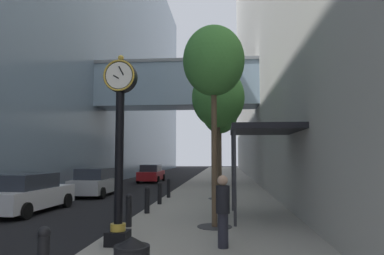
# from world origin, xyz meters

# --- Properties ---
(ground_plane) EXTENTS (110.00, 110.00, 0.00)m
(ground_plane) POSITION_xyz_m (0.00, 27.00, 0.00)
(ground_plane) COLOR black
(ground_plane) RESTS_ON ground
(sidewalk_right) EXTENTS (6.02, 80.00, 0.14)m
(sidewalk_right) POSITION_xyz_m (3.01, 30.00, 0.07)
(sidewalk_right) COLOR #9E998E
(sidewalk_right) RESTS_ON ground
(building_block_left) EXTENTS (22.23, 80.00, 30.53)m
(building_block_left) POSITION_xyz_m (-11.33, 29.96, 15.21)
(building_block_left) COLOR slate
(building_block_left) RESTS_ON ground
(street_clock) EXTENTS (0.84, 0.55, 4.86)m
(street_clock) POSITION_xyz_m (0.70, 5.89, 2.81)
(street_clock) COLOR black
(street_clock) RESTS_ON sidewalk_right
(bollard_third) EXTENTS (0.21, 0.21, 1.04)m
(bollard_third) POSITION_xyz_m (0.34, 8.17, 0.68)
(bollard_third) COLOR black
(bollard_third) RESTS_ON sidewalk_right
(bollard_fourth) EXTENTS (0.21, 0.21, 1.04)m
(bollard_fourth) POSITION_xyz_m (0.34, 10.78, 0.68)
(bollard_fourth) COLOR black
(bollard_fourth) RESTS_ON sidewalk_right
(bollard_fifth) EXTENTS (0.21, 0.21, 1.04)m
(bollard_fifth) POSITION_xyz_m (0.34, 13.40, 0.68)
(bollard_fifth) COLOR black
(bollard_fifth) RESTS_ON sidewalk_right
(bollard_sixth) EXTENTS (0.21, 0.21, 1.04)m
(bollard_sixth) POSITION_xyz_m (0.34, 16.01, 0.68)
(bollard_sixth) COLOR black
(bollard_sixth) RESTS_ON sidewalk_right
(street_tree_near) EXTENTS (2.01, 2.01, 6.49)m
(street_tree_near) POSITION_xyz_m (3.05, 8.38, 5.41)
(street_tree_near) COLOR #333335
(street_tree_near) RESTS_ON sidewalk_right
(street_tree_mid_near) EXTENTS (2.82, 2.82, 6.98)m
(street_tree_mid_near) POSITION_xyz_m (3.05, 15.72, 5.48)
(street_tree_mid_near) COLOR #333335
(street_tree_mid_near) RESTS_ON sidewalk_right
(street_tree_mid_far) EXTENTS (2.64, 2.64, 6.95)m
(street_tree_mid_far) POSITION_xyz_m (3.05, 23.07, 5.54)
(street_tree_mid_far) COLOR #333335
(street_tree_mid_far) RESTS_ON sidewalk_right
(pedestrian_walking) EXTENTS (0.45, 0.45, 1.75)m
(pedestrian_walking) POSITION_xyz_m (3.33, 5.87, 1.07)
(pedestrian_walking) COLOR #23232D
(pedestrian_walking) RESTS_ON sidewalk_right
(storefront_awning) EXTENTS (2.40, 3.60, 3.30)m
(storefront_awning) POSITION_xyz_m (4.78, 10.15, 3.28)
(storefront_awning) COLOR black
(storefront_awning) RESTS_ON sidewalk_right
(car_silver_near) EXTENTS (2.07, 4.46, 1.64)m
(car_silver_near) POSITION_xyz_m (-4.35, 17.68, 0.80)
(car_silver_near) COLOR #B7BABF
(car_silver_near) RESTS_ON ground
(car_red_mid) EXTENTS (2.05, 4.65, 1.60)m
(car_red_mid) POSITION_xyz_m (-3.39, 29.02, 0.78)
(car_red_mid) COLOR #AD191E
(car_red_mid) RESTS_ON ground
(car_white_far) EXTENTS (2.23, 4.73, 1.63)m
(car_white_far) POSITION_xyz_m (-4.90, 11.29, 0.80)
(car_white_far) COLOR silver
(car_white_far) RESTS_ON ground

